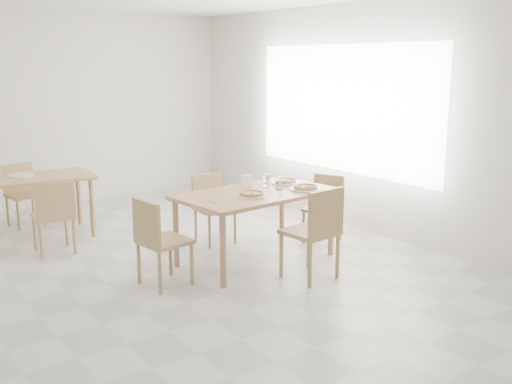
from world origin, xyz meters
TOP-DOWN VIEW (x-y plane):
  - room at (2.98, 0.30)m, footprint 7.28×7.00m
  - main_table at (1.19, -0.30)m, footprint 1.71×1.07m
  - chair_south at (1.32, -1.12)m, footprint 0.49×0.49m
  - chair_north at (1.19, 0.57)m, footprint 0.41×0.41m
  - chair_west at (-0.00, -0.38)m, footprint 0.46×0.46m
  - chair_east at (2.30, -0.17)m, footprint 0.51×0.51m
  - plate_margherita at (1.03, -0.46)m, footprint 0.29×0.29m
  - plate_mushroom at (1.71, -0.14)m, footprint 0.31×0.31m
  - plate_pepperoni at (1.68, -0.53)m, footprint 0.33×0.33m
  - pizza_margherita at (1.03, -0.46)m, footprint 0.33×0.33m
  - pizza_mushroom at (1.71, -0.14)m, footprint 0.29×0.29m
  - pizza_pepperoni at (1.68, -0.53)m, footprint 0.29×0.29m
  - tumbler_a at (1.56, 0.01)m, footprint 0.08×0.08m
  - tumbler_b at (1.46, -0.33)m, footprint 0.08×0.08m
  - napkin_holder at (1.24, -0.06)m, footprint 0.13×0.07m
  - fork_a at (1.43, -0.14)m, footprint 0.04×0.18m
  - fork_b at (0.57, -0.45)m, footprint 0.02×0.17m
  - second_table at (-0.45, 1.95)m, footprint 1.40×0.89m
  - chair_back_s at (-0.47, 1.15)m, footprint 0.44×0.44m
  - chair_back_n at (-0.42, 2.64)m, footprint 0.44×0.44m
  - plate_empty at (-0.55, 2.04)m, footprint 0.28×0.28m

SIDE VIEW (x-z plane):
  - chair_east at x=2.30m, z-range 0.06..0.84m
  - chair_north at x=1.19m, z-range 0.06..0.86m
  - chair_back_n at x=-0.42m, z-range 0.06..0.86m
  - chair_back_s at x=-0.47m, z-range 0.07..0.89m
  - chair_west at x=0.00m, z-range 0.07..0.92m
  - chair_south at x=1.32m, z-range 0.07..0.99m
  - second_table at x=-0.45m, z-range 0.28..1.03m
  - main_table at x=1.19m, z-range 0.30..1.05m
  - fork_a at x=1.43m, z-range 0.75..0.76m
  - fork_b at x=0.57m, z-range 0.75..0.76m
  - plate_margherita at x=1.03m, z-range 0.75..0.77m
  - plate_mushroom at x=1.71m, z-range 0.75..0.77m
  - plate_pepperoni at x=1.68m, z-range 0.75..0.77m
  - plate_empty at x=-0.55m, z-range 0.75..0.77m
  - pizza_margherita at x=1.03m, z-range 0.76..0.80m
  - pizza_mushroom at x=1.71m, z-range 0.76..0.80m
  - pizza_pepperoni at x=1.68m, z-range 0.77..0.80m
  - tumbler_a at x=1.56m, z-range 0.75..0.85m
  - tumbler_b at x=1.46m, z-range 0.75..0.85m
  - napkin_holder at x=1.24m, z-range 0.75..0.88m
  - room at x=2.98m, z-range -2.00..5.00m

